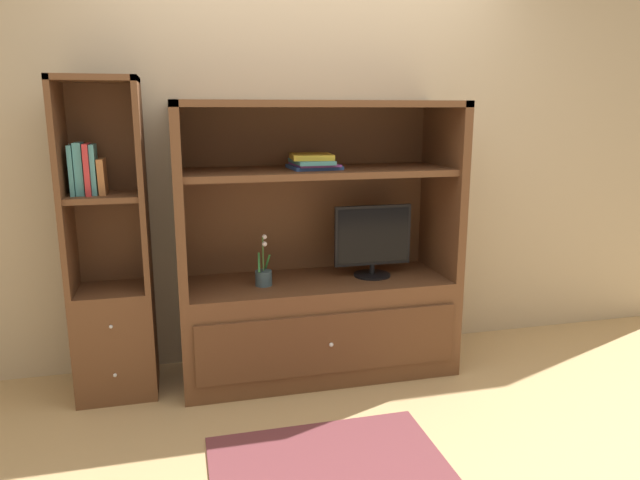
% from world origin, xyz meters
% --- Properties ---
extents(ground_plane, '(8.00, 8.00, 0.00)m').
position_xyz_m(ground_plane, '(0.00, 0.00, 0.00)').
color(ground_plane, tan).
extents(painted_rear_wall, '(6.00, 0.10, 2.80)m').
position_xyz_m(painted_rear_wall, '(0.00, 0.75, 1.40)').
color(painted_rear_wall, tan).
rests_on(painted_rear_wall, ground_plane).
extents(area_rug, '(1.04, 0.76, 0.01)m').
position_xyz_m(area_rug, '(-0.19, -0.60, 0.01)').
color(area_rug, brown).
rests_on(area_rug, ground_plane).
extents(media_console, '(1.60, 0.60, 1.60)m').
position_xyz_m(media_console, '(0.00, 0.41, 0.49)').
color(media_console, brown).
rests_on(media_console, ground_plane).
extents(tv_monitor, '(0.47, 0.22, 0.43)m').
position_xyz_m(tv_monitor, '(0.34, 0.40, 0.79)').
color(tv_monitor, black).
rests_on(tv_monitor, media_console).
extents(potted_plant, '(0.10, 0.12, 0.29)m').
position_xyz_m(potted_plant, '(-0.33, 0.36, 0.63)').
color(potted_plant, '#384C56').
rests_on(potted_plant, media_console).
extents(magazine_stack, '(0.28, 0.32, 0.08)m').
position_xyz_m(magazine_stack, '(-0.03, 0.40, 1.26)').
color(magazine_stack, '#2D519E').
rests_on(magazine_stack, media_console).
extents(bookshelf_tall, '(0.42, 0.38, 1.71)m').
position_xyz_m(bookshelf_tall, '(-1.15, 0.41, 0.58)').
color(bookshelf_tall, brown).
rests_on(bookshelf_tall, ground_plane).
extents(upright_book_row, '(0.17, 0.18, 0.27)m').
position_xyz_m(upright_book_row, '(-1.22, 0.40, 1.24)').
color(upright_book_row, teal).
rests_on(upright_book_row, bookshelf_tall).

